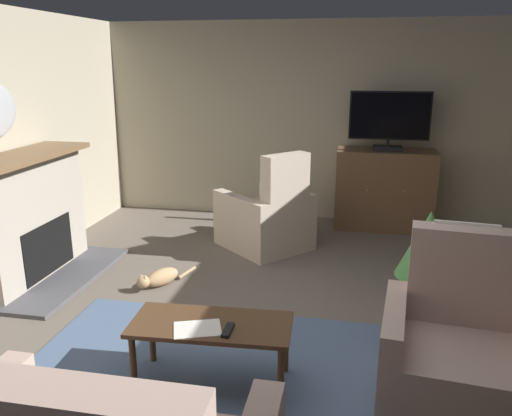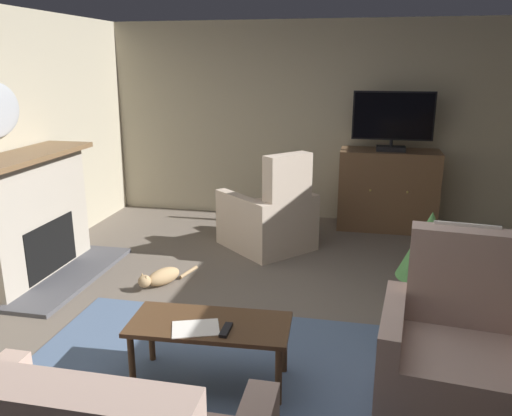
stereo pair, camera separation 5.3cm
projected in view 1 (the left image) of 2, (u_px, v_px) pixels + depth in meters
The scene contains 13 objects.
ground_plane at pixel (263, 344), 3.98m from camera, with size 6.13×7.44×0.04m, color #665B51.
wall_back at pixel (309, 122), 6.89m from camera, with size 6.13×0.10×2.63m, color #B2A88E.
rug_central at pixel (200, 374), 3.56m from camera, with size 2.54×1.89×0.01m, color slate.
fireplace at pixel (29, 220), 5.02m from camera, with size 0.88×1.65×1.26m.
tv_cabinet at pixel (384, 191), 6.60m from camera, with size 1.23×0.56×1.03m.
television at pixel (389, 119), 6.29m from camera, with size 0.98×0.20×0.73m.
coffee_table at pixel (211, 330), 3.37m from camera, with size 1.08×0.52×0.45m.
tv_remote at pixel (228, 330), 3.24m from camera, with size 0.17×0.05×0.02m, color black.
folded_newspaper at pixel (197, 329), 3.28m from camera, with size 0.30×0.22×0.01m, color silver.
armchair_in_far_corner at pixel (459, 350), 3.25m from camera, with size 1.03×0.94×1.08m.
armchair_by_fireplace at pixel (267, 219), 5.91m from camera, with size 1.23×1.22×1.15m.
potted_plant_on_hearth_side at pixel (427, 256), 4.29m from camera, with size 0.52×0.52×0.92m.
cat at pixel (160, 278), 4.95m from camera, with size 0.42×0.59×0.18m.
Camera 1 is at (0.62, -3.48, 2.10)m, focal length 35.85 mm.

